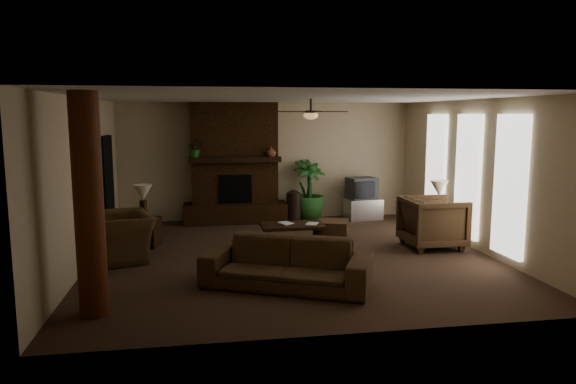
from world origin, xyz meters
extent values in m
plane|color=#4A3325|center=(0.00, 0.00, 0.00)|extent=(7.00, 7.00, 0.00)
plane|color=silver|center=(0.00, 0.00, 2.80)|extent=(7.00, 7.00, 0.00)
plane|color=beige|center=(0.00, 3.50, 1.40)|extent=(7.00, 0.00, 7.00)
plane|color=beige|center=(0.00, -3.50, 1.40)|extent=(7.00, 0.00, 7.00)
plane|color=beige|center=(-3.50, 0.00, 1.40)|extent=(0.00, 7.00, 7.00)
plane|color=beige|center=(3.50, 0.00, 1.40)|extent=(0.00, 7.00, 7.00)
cube|color=#422711|center=(-0.80, 3.25, 1.40)|extent=(2.00, 0.50, 2.80)
cube|color=#422711|center=(-0.80, 3.15, 0.23)|extent=(2.40, 0.70, 0.45)
cube|color=black|center=(-0.80, 2.99, 0.82)|extent=(0.75, 0.04, 0.65)
cube|color=black|center=(-0.80, 2.97, 1.50)|extent=(2.10, 0.28, 0.12)
cube|color=white|center=(3.45, 1.60, 1.35)|extent=(0.08, 0.85, 2.35)
cube|color=white|center=(3.45, 0.20, 1.35)|extent=(0.08, 0.85, 2.35)
cube|color=white|center=(3.45, -1.20, 1.35)|extent=(0.08, 0.85, 2.35)
cylinder|color=#622F18|center=(-2.95, -2.40, 1.40)|extent=(0.36, 0.36, 2.80)
cube|color=black|center=(-3.44, 1.80, 1.05)|extent=(0.10, 1.00, 2.10)
cylinder|color=#302315|center=(0.40, 0.30, 2.68)|extent=(0.04, 0.04, 0.24)
cylinder|color=#302315|center=(0.40, 0.30, 2.56)|extent=(0.20, 0.20, 0.06)
ellipsoid|color=#F2BF72|center=(0.40, 0.30, 2.50)|extent=(0.26, 0.26, 0.14)
cube|color=black|center=(0.80, 0.30, 2.57)|extent=(0.55, 0.12, 0.01)
cube|color=black|center=(0.00, 0.30, 2.57)|extent=(0.55, 0.12, 0.01)
cube|color=black|center=(0.40, 0.70, 2.57)|extent=(0.12, 0.55, 0.01)
cube|color=black|center=(0.40, -0.10, 2.57)|extent=(0.12, 0.55, 0.01)
imported|color=#4E3721|center=(-0.37, -1.71, 0.48)|extent=(2.51, 1.66, 0.95)
imported|color=#4E3721|center=(-3.03, 0.23, 0.55)|extent=(1.16, 1.44, 1.09)
imported|color=#4E3721|center=(2.75, 0.13, 0.54)|extent=(0.99, 1.05, 1.07)
cube|color=black|center=(0.13, 0.70, 0.40)|extent=(1.20, 0.70, 0.06)
cube|color=black|center=(-0.37, 0.45, 0.18)|extent=(0.07, 0.07, 0.37)
cube|color=black|center=(0.63, 0.45, 0.18)|extent=(0.07, 0.07, 0.37)
cube|color=black|center=(-0.37, 0.95, 0.18)|extent=(0.07, 0.07, 0.37)
cube|color=black|center=(0.63, 0.95, 0.18)|extent=(0.07, 0.07, 0.37)
cube|color=#4E3721|center=(1.02, 1.03, 0.20)|extent=(0.77, 0.77, 0.40)
cube|color=silver|center=(2.29, 3.01, 0.25)|extent=(0.90, 0.60, 0.50)
cube|color=#3A3A3C|center=(2.24, 3.02, 0.76)|extent=(0.73, 0.61, 0.52)
cube|color=black|center=(2.24, 2.76, 0.76)|extent=(0.52, 0.13, 0.40)
cylinder|color=black|center=(0.56, 2.93, 0.35)|extent=(0.34, 0.34, 0.70)
sphere|color=black|center=(0.56, 2.93, 0.60)|extent=(0.34, 0.34, 0.34)
imported|color=#285C24|center=(0.95, 3.15, 0.40)|extent=(1.34, 1.65, 0.81)
cube|color=black|center=(-2.66, 1.14, 0.28)|extent=(0.61, 0.61, 0.55)
cylinder|color=#302315|center=(-2.68, 1.11, 0.73)|extent=(0.18, 0.18, 0.35)
cone|color=white|center=(-2.68, 1.11, 1.05)|extent=(0.46, 0.46, 0.30)
cube|color=black|center=(3.15, 0.75, 0.28)|extent=(0.54, 0.54, 0.55)
cylinder|color=#302315|center=(3.15, 0.76, 0.73)|extent=(0.18, 0.18, 0.35)
cone|color=white|center=(3.15, 0.76, 1.05)|extent=(0.46, 0.46, 0.30)
imported|color=#285C24|center=(-1.70, 2.98, 1.72)|extent=(0.47, 0.50, 0.33)
imported|color=brown|center=(0.03, 2.92, 1.67)|extent=(0.26, 0.27, 0.22)
imported|color=#999999|center=(-0.09, 0.67, 0.57)|extent=(0.21, 0.11, 0.29)
imported|color=#999999|center=(0.40, 0.63, 0.58)|extent=(0.20, 0.11, 0.29)
camera|label=1|loc=(-1.58, -9.09, 2.51)|focal=32.83mm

